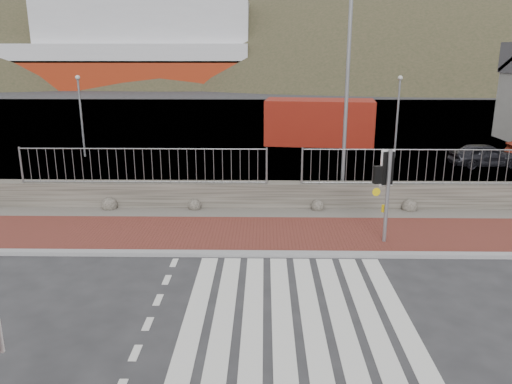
{
  "coord_description": "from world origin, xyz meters",
  "views": [
    {
      "loc": [
        -0.68,
        -9.35,
        5.27
      ],
      "look_at": [
        -0.89,
        3.0,
        1.78
      ],
      "focal_mm": 35.0,
      "sensor_mm": 36.0,
      "label": 1
    }
  ],
  "objects_px": {
    "shipping_container": "(319,122)",
    "car_a": "(485,155)",
    "traffic_signal_far": "(387,177)",
    "streetlight": "(351,83)",
    "ferry": "(105,51)"
  },
  "relations": [
    {
      "from": "shipping_container",
      "to": "traffic_signal_far",
      "type": "bearing_deg",
      "value": -82.57
    },
    {
      "from": "streetlight",
      "to": "shipping_container",
      "type": "bearing_deg",
      "value": 101.45
    },
    {
      "from": "traffic_signal_far",
      "to": "shipping_container",
      "type": "distance_m",
      "value": 15.88
    },
    {
      "from": "shipping_container",
      "to": "streetlight",
      "type": "bearing_deg",
      "value": -84.41
    },
    {
      "from": "ferry",
      "to": "streetlight",
      "type": "relative_size",
      "value": 6.65
    },
    {
      "from": "ferry",
      "to": "car_a",
      "type": "xyz_separation_m",
      "value": [
        34.38,
        -53.99,
        -4.81
      ]
    },
    {
      "from": "ferry",
      "to": "shipping_container",
      "type": "bearing_deg",
      "value": -60.55
    },
    {
      "from": "traffic_signal_far",
      "to": "streetlight",
      "type": "bearing_deg",
      "value": -98.26
    },
    {
      "from": "traffic_signal_far",
      "to": "shipping_container",
      "type": "xyz_separation_m",
      "value": [
        -0.19,
        15.86,
        -0.67
      ]
    },
    {
      "from": "traffic_signal_far",
      "to": "ferry",
      "type": "bearing_deg",
      "value": -80.97
    },
    {
      "from": "shipping_container",
      "to": "car_a",
      "type": "relative_size",
      "value": 1.9
    },
    {
      "from": "ferry",
      "to": "streetlight",
      "type": "height_order",
      "value": "ferry"
    },
    {
      "from": "shipping_container",
      "to": "ferry",
      "type": "bearing_deg",
      "value": 126.21
    },
    {
      "from": "ferry",
      "to": "shipping_container",
      "type": "distance_m",
      "value": 55.39
    },
    {
      "from": "traffic_signal_far",
      "to": "car_a",
      "type": "distance_m",
      "value": 12.29
    }
  ]
}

